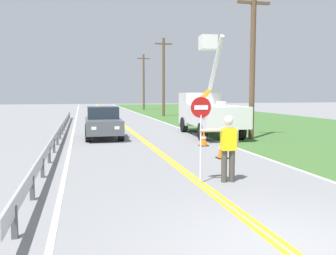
# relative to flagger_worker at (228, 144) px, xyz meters

# --- Properties ---
(ground_plane) EXTENTS (160.00, 160.00, 0.00)m
(ground_plane) POSITION_rel_flagger_worker_xyz_m (-0.79, -4.17, -1.05)
(ground_plane) COLOR gray
(grass_verge_right) EXTENTS (16.00, 110.00, 0.01)m
(grass_verge_right) POSITION_rel_flagger_worker_xyz_m (10.81, 15.83, -1.04)
(grass_verge_right) COLOR #3D662D
(grass_verge_right) RESTS_ON ground
(centerline_yellow_left) EXTENTS (0.11, 110.00, 0.01)m
(centerline_yellow_left) POSITION_rel_flagger_worker_xyz_m (-0.88, 15.83, -1.04)
(centerline_yellow_left) COLOR yellow
(centerline_yellow_left) RESTS_ON ground
(centerline_yellow_right) EXTENTS (0.11, 110.00, 0.01)m
(centerline_yellow_right) POSITION_rel_flagger_worker_xyz_m (-0.70, 15.83, -1.04)
(centerline_yellow_right) COLOR yellow
(centerline_yellow_right) RESTS_ON ground
(edge_line_right) EXTENTS (0.12, 110.00, 0.01)m
(edge_line_right) POSITION_rel_flagger_worker_xyz_m (2.81, 15.83, -1.04)
(edge_line_right) COLOR silver
(edge_line_right) RESTS_ON ground
(edge_line_left) EXTENTS (0.12, 110.00, 0.01)m
(edge_line_left) POSITION_rel_flagger_worker_xyz_m (-4.39, 15.83, -1.04)
(edge_line_left) COLOR silver
(edge_line_left) RESTS_ON ground
(flagger_worker) EXTENTS (1.09, 0.26, 1.83)m
(flagger_worker) POSITION_rel_flagger_worker_xyz_m (0.00, 0.00, 0.00)
(flagger_worker) COLOR #474238
(flagger_worker) RESTS_ON ground
(stop_sign_paddle) EXTENTS (0.56, 0.04, 2.33)m
(stop_sign_paddle) POSITION_rel_flagger_worker_xyz_m (-0.77, 0.04, 0.66)
(stop_sign_paddle) COLOR silver
(stop_sign_paddle) RESTS_ON ground
(utility_bucket_truck) EXTENTS (2.97, 6.91, 5.75)m
(utility_bucket_truck) POSITION_rel_flagger_worker_xyz_m (3.32, 11.02, 0.38)
(utility_bucket_truck) COLOR silver
(utility_bucket_truck) RESTS_ON ground
(oncoming_sedan_nearest) EXTENTS (1.93, 4.12, 1.70)m
(oncoming_sedan_nearest) POSITION_rel_flagger_worker_xyz_m (-2.74, 10.70, -0.21)
(oncoming_sedan_nearest) COLOR #4C5156
(oncoming_sedan_nearest) RESTS_ON ground
(utility_pole_near) EXTENTS (1.80, 0.28, 7.69)m
(utility_pole_near) POSITION_rel_flagger_worker_xyz_m (4.92, 8.65, 2.98)
(utility_pole_near) COLOR brown
(utility_pole_near) RESTS_ON ground
(utility_pole_mid) EXTENTS (1.80, 0.28, 8.17)m
(utility_pole_mid) POSITION_rel_flagger_worker_xyz_m (4.62, 28.69, 3.22)
(utility_pole_mid) COLOR brown
(utility_pole_mid) RESTS_ON ground
(utility_pole_far) EXTENTS (1.80, 0.28, 8.07)m
(utility_pole_far) POSITION_rel_flagger_worker_xyz_m (5.09, 44.18, 3.17)
(utility_pole_far) COLOR brown
(utility_pole_far) RESTS_ON ground
(traffic_cone_lead) EXTENTS (0.40, 0.40, 0.70)m
(traffic_cone_lead) POSITION_rel_flagger_worker_xyz_m (1.23, 3.47, -0.71)
(traffic_cone_lead) COLOR orange
(traffic_cone_lead) RESTS_ON ground
(traffic_cone_mid) EXTENTS (0.40, 0.40, 0.70)m
(traffic_cone_mid) POSITION_rel_flagger_worker_xyz_m (1.60, 6.71, -0.71)
(traffic_cone_mid) COLOR orange
(traffic_cone_mid) RESTS_ON ground
(guardrail_left_shoulder) EXTENTS (0.10, 32.00, 0.71)m
(guardrail_left_shoulder) POSITION_rel_flagger_worker_xyz_m (-4.99, 12.00, -0.53)
(guardrail_left_shoulder) COLOR #9EA0A3
(guardrail_left_shoulder) RESTS_ON ground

